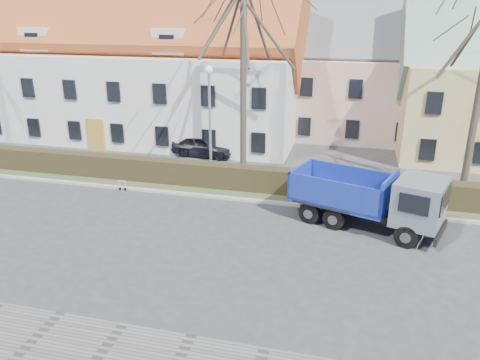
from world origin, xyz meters
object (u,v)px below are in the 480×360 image
(dump_truck, at_px, (361,197))
(parked_car_a, at_px, (203,146))
(cart_frame, at_px, (119,185))
(streetlight, at_px, (210,125))

(dump_truck, relative_size, parked_car_a, 1.64)
(cart_frame, bearing_deg, parked_car_a, 70.85)
(cart_frame, height_order, parked_car_a, parked_car_a)
(streetlight, bearing_deg, parked_car_a, 113.62)
(dump_truck, xyz_separation_m, cart_frame, (-12.60, 1.21, -1.05))
(dump_truck, distance_m, parked_car_a, 13.11)
(streetlight, relative_size, parked_car_a, 1.56)
(streetlight, distance_m, parked_car_a, 5.47)
(cart_frame, relative_size, parked_car_a, 0.17)
(dump_truck, distance_m, cart_frame, 12.70)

